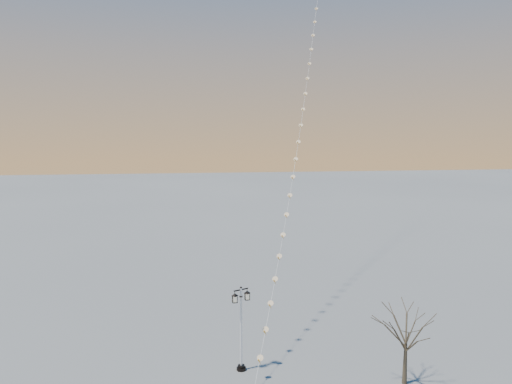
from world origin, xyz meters
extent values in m
cylinder|color=black|center=(0.42, 3.17, 0.08)|extent=(0.54, 0.54, 0.15)
cylinder|color=black|center=(0.42, 3.17, 0.22)|extent=(0.38, 0.38, 0.13)
cylinder|color=white|center=(0.42, 3.17, 2.54)|extent=(0.12, 0.12, 4.51)
cylinder|color=black|center=(0.42, 3.17, 4.27)|extent=(0.19, 0.19, 0.06)
cube|color=black|center=(0.42, 3.17, 4.66)|extent=(0.85, 0.43, 0.06)
sphere|color=black|center=(0.42, 3.17, 4.77)|extent=(0.13, 0.13, 0.13)
pyramid|color=black|center=(0.06, 3.00, 4.51)|extent=(0.42, 0.42, 0.13)
cube|color=beige|center=(0.06, 3.00, 4.21)|extent=(0.25, 0.25, 0.33)
cube|color=black|center=(0.06, 3.00, 4.03)|extent=(0.29, 0.29, 0.04)
pyramid|color=black|center=(0.79, 3.34, 4.51)|extent=(0.42, 0.42, 0.13)
cube|color=beige|center=(0.79, 3.34, 4.21)|extent=(0.25, 0.25, 0.33)
cube|color=black|center=(0.79, 3.34, 4.03)|extent=(0.29, 0.29, 0.04)
cone|color=#413626|center=(8.81, 0.35, 1.14)|extent=(0.27, 0.27, 2.28)
cone|color=orange|center=(8.70, 20.84, 20.96)|extent=(0.09, 0.09, 0.32)
cylinder|color=white|center=(0.75, 0.60, 0.69)|extent=(0.02, 0.02, 0.92)
camera|label=1|loc=(-2.78, -22.36, 13.07)|focal=33.80mm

